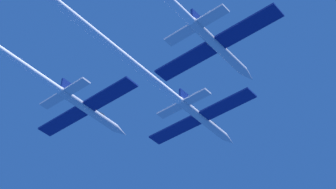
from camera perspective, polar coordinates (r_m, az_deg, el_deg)
jet_lead at (r=67.33m, az=-5.76°, el=4.88°), size 17.31×61.02×2.87m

